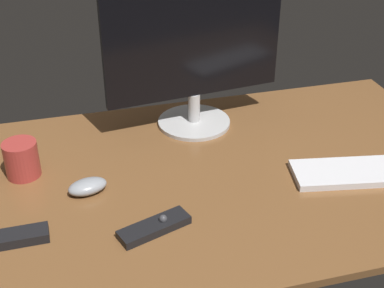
# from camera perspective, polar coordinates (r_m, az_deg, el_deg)

# --- Properties ---
(desk) EXTENTS (1.40, 0.84, 0.02)m
(desk) POSITION_cam_1_polar(r_m,az_deg,el_deg) (1.43, 2.56, -3.34)
(desk) COLOR brown
(desk) RESTS_ON ground
(monitor) EXTENTS (0.52, 0.22, 0.41)m
(monitor) POSITION_cam_1_polar(r_m,az_deg,el_deg) (1.56, 0.23, 9.15)
(monitor) COLOR silver
(monitor) RESTS_ON desk
(keyboard) EXTENTS (0.36, 0.18, 0.02)m
(keyboard) POSITION_cam_1_polar(r_m,az_deg,el_deg) (1.48, 17.01, -2.81)
(keyboard) COLOR white
(keyboard) RESTS_ON desk
(computer_mouse) EXTENTS (0.11, 0.08, 0.04)m
(computer_mouse) POSITION_cam_1_polar(r_m,az_deg,el_deg) (1.36, -10.79, -4.47)
(computer_mouse) COLOR #999EA5
(computer_mouse) RESTS_ON desk
(media_remote) EXTENTS (0.17, 0.10, 0.03)m
(media_remote) POSITION_cam_1_polar(r_m,az_deg,el_deg) (1.24, -3.91, -8.59)
(media_remote) COLOR black
(media_remote) RESTS_ON desk
(tv_remote) EXTENTS (0.17, 0.05, 0.02)m
(tv_remote) POSITION_cam_1_polar(r_m,az_deg,el_deg) (1.27, -18.56, -9.32)
(tv_remote) COLOR black
(tv_remote) RESTS_ON desk
(coffee_mug) EXTENTS (0.09, 0.09, 0.10)m
(coffee_mug) POSITION_cam_1_polar(r_m,az_deg,el_deg) (1.46, -17.30, -1.52)
(coffee_mug) COLOR #B23833
(coffee_mug) RESTS_ON desk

